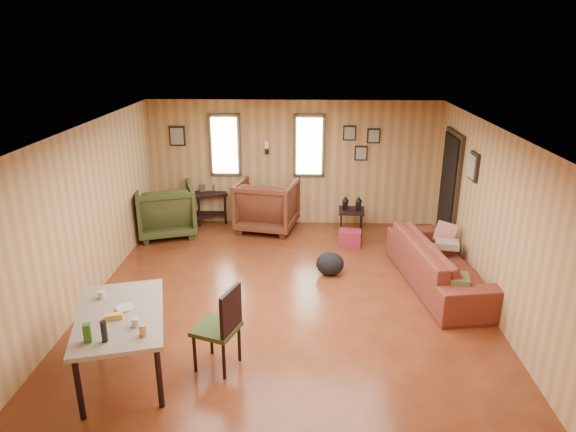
% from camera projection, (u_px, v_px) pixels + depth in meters
% --- Properties ---
extents(room, '(5.54, 6.04, 2.44)m').
position_uv_depth(room, '(300.00, 209.00, 7.25)').
color(room, brown).
rests_on(room, ground).
extents(sofa, '(1.06, 2.50, 0.95)m').
position_uv_depth(sofa, '(443.00, 256.00, 7.50)').
color(sofa, maroon).
rests_on(sofa, ground).
extents(recliner_brown, '(1.22, 1.17, 1.08)m').
position_uv_depth(recliner_brown, '(267.00, 202.00, 9.69)').
color(recliner_brown, '#532819').
rests_on(recliner_brown, ground).
extents(recliner_green, '(1.27, 1.23, 1.05)m').
position_uv_depth(recliner_green, '(165.00, 208.00, 9.44)').
color(recliner_green, '#2F3719').
rests_on(recliner_green, ground).
extents(end_table, '(0.76, 0.73, 0.78)m').
position_uv_depth(end_table, '(210.00, 201.00, 10.12)').
color(end_table, black).
rests_on(end_table, ground).
extents(side_table, '(0.50, 0.50, 0.74)m').
position_uv_depth(side_table, '(352.00, 209.00, 9.44)').
color(side_table, black).
rests_on(side_table, ground).
extents(cooler, '(0.42, 0.33, 0.28)m').
position_uv_depth(cooler, '(350.00, 238.00, 9.07)').
color(cooler, maroon).
rests_on(cooler, ground).
extents(backpack, '(0.53, 0.47, 0.37)m').
position_uv_depth(backpack, '(330.00, 264.00, 7.93)').
color(backpack, black).
rests_on(backpack, ground).
extents(sofa_pillows, '(0.70, 1.80, 0.37)m').
position_uv_depth(sofa_pillows, '(449.00, 257.00, 7.39)').
color(sofa_pillows, '#4F502C').
rests_on(sofa_pillows, sofa).
extents(dining_table, '(1.25, 1.66, 0.97)m').
position_uv_depth(dining_table, '(120.00, 320.00, 5.42)').
color(dining_table, gray).
rests_on(dining_table, ground).
extents(dining_chair, '(0.57, 0.57, 0.99)m').
position_uv_depth(dining_chair, '(222.00, 324.00, 5.58)').
color(dining_chair, '#2F3719').
rests_on(dining_chair, ground).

